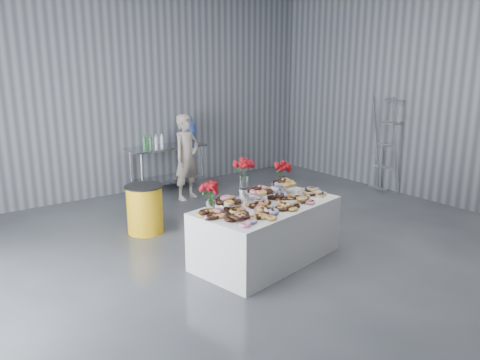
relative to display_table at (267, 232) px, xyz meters
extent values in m
plane|color=#383A40|center=(0.11, -0.40, -0.38)|extent=(9.00, 9.00, 0.00)
cube|color=gray|center=(0.11, 4.10, 1.62)|extent=(8.00, 0.04, 4.00)
cube|color=gray|center=(4.11, -0.40, 1.62)|extent=(0.04, 9.00, 4.00)
cube|color=white|center=(0.00, 0.00, 0.00)|extent=(2.05, 1.34, 0.75)
cube|color=silver|center=(0.53, 3.70, 0.51)|extent=(1.50, 0.60, 0.04)
cube|color=silver|center=(0.53, 3.70, -0.12)|extent=(1.40, 0.55, 0.03)
cylinder|color=silver|center=(-0.12, 3.45, 0.05)|extent=(0.04, 0.04, 0.86)
cylinder|color=silver|center=(1.18, 3.45, 0.05)|extent=(0.04, 0.04, 0.86)
cylinder|color=silver|center=(-0.12, 3.95, 0.05)|extent=(0.04, 0.04, 0.86)
cylinder|color=silver|center=(1.18, 3.95, 0.05)|extent=(0.04, 0.04, 0.86)
cylinder|color=silver|center=(-0.57, 0.04, 0.44)|extent=(0.06, 0.06, 0.12)
cylinder|color=silver|center=(-0.57, 0.04, 0.50)|extent=(0.36, 0.36, 0.01)
cylinder|color=silver|center=(0.02, 0.16, 0.44)|extent=(0.06, 0.06, 0.12)
cylinder|color=silver|center=(0.02, 0.16, 0.50)|extent=(0.36, 0.36, 0.01)
cylinder|color=silver|center=(0.51, 0.25, 0.44)|extent=(0.06, 0.06, 0.12)
cylinder|color=silver|center=(0.51, 0.25, 0.50)|extent=(0.36, 0.36, 0.01)
cylinder|color=white|center=(-0.78, 0.11, 0.46)|extent=(0.11, 0.11, 0.18)
cylinder|color=#1E5919|center=(-0.78, 0.11, 0.59)|extent=(0.04, 0.04, 0.18)
cylinder|color=white|center=(0.63, 0.43, 0.46)|extent=(0.11, 0.11, 0.18)
cylinder|color=#1E5919|center=(0.63, 0.43, 0.59)|extent=(0.04, 0.04, 0.18)
cylinder|color=silver|center=(-0.11, 0.33, 0.45)|extent=(0.14, 0.14, 0.15)
cylinder|color=white|center=(-0.11, 0.33, 0.61)|extent=(0.11, 0.11, 0.18)
cylinder|color=#1E5919|center=(-0.11, 0.33, 0.75)|extent=(0.04, 0.04, 0.18)
cylinder|color=blue|center=(1.03, 3.70, 0.73)|extent=(0.28, 0.28, 0.40)
sphere|color=blue|center=(1.03, 3.70, 0.98)|extent=(0.20, 0.20, 0.20)
imported|color=#CC8C93|center=(0.58, 3.01, 0.41)|extent=(0.67, 0.54, 1.58)
cylinder|color=yellow|center=(-0.83, 1.84, -0.02)|extent=(0.53, 0.53, 0.71)
cylinder|color=black|center=(-0.83, 1.84, 0.34)|extent=(0.57, 0.57, 0.02)
camera|label=1|loc=(-3.64, -4.34, 2.16)|focal=35.00mm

